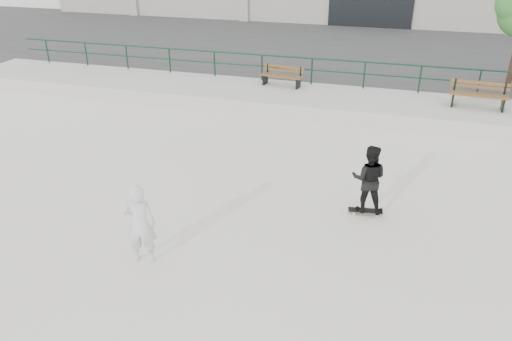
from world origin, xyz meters
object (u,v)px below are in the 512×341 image
(skateboard, at_px, (365,211))
(seated_skater, at_px, (140,224))
(bench_left, at_px, (282,76))
(bench_right, at_px, (479,95))
(standing_skater, at_px, (369,179))

(skateboard, relative_size, seated_skater, 0.48)
(bench_left, distance_m, skateboard, 8.90)
(bench_left, relative_size, bench_right, 0.87)
(bench_left, bearing_deg, standing_skater, -56.03)
(seated_skater, bearing_deg, standing_skater, -157.32)
(skateboard, height_order, seated_skater, seated_skater)
(bench_left, bearing_deg, seated_skater, -83.10)
(bench_right, xyz_separation_m, skateboard, (-2.96, -7.32, -0.86))
(standing_skater, distance_m, seated_skater, 5.10)
(standing_skater, height_order, seated_skater, standing_skater)
(standing_skater, bearing_deg, bench_left, -64.44)
(bench_left, xyz_separation_m, bench_right, (6.94, -0.60, 0.06))
(bench_right, relative_size, seated_skater, 1.14)
(bench_left, bearing_deg, bench_right, 2.34)
(bench_right, bearing_deg, standing_skater, -108.01)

